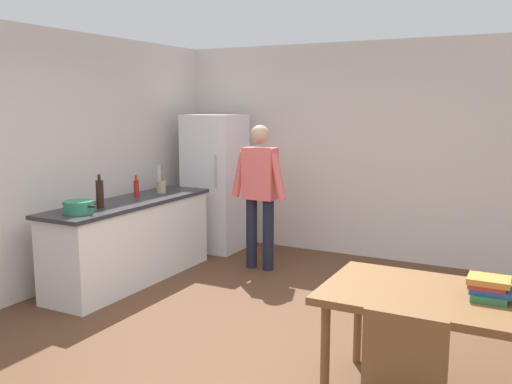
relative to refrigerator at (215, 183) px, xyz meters
The scene contains 13 objects.
ground_plane 3.19m from the refrigerator, 51.63° to the right, with size 14.00×14.00×0.00m, color brown.
wall_back 2.04m from the refrigerator, 17.53° to the left, with size 6.40×0.12×2.70m, color silver.
wall_left 2.35m from the refrigerator, 107.65° to the right, with size 0.12×5.60×2.70m, color silver.
kitchen_counter 1.66m from the refrigerator, 93.58° to the right, with size 0.64×2.20×0.90m.
refrigerator is the anchor object (origin of this frame).
person 1.10m from the refrigerator, 30.23° to the right, with size 0.70×0.22×1.70m.
dining_table 4.27m from the refrigerator, 39.29° to the right, with size 1.40×0.90×0.75m.
cooking_pot 2.38m from the refrigerator, 91.57° to the right, with size 0.40×0.28×0.12m.
utensil_jar 1.03m from the refrigerator, 96.42° to the right, with size 0.11×0.11×0.32m.
bottle_sauce_red 1.37m from the refrigerator, 98.94° to the right, with size 0.06×0.06×0.24m.
bottle_water_clear 0.83m from the refrigerator, 115.53° to the right, with size 0.07×0.07×0.30m.
bottle_wine_dark 2.08m from the refrigerator, 92.21° to the right, with size 0.08×0.08×0.34m.
book_stack 4.49m from the refrigerator, 36.30° to the right, with size 0.28×0.23×0.14m.
Camera 1 is at (1.94, -3.79, 1.93)m, focal length 38.70 mm.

